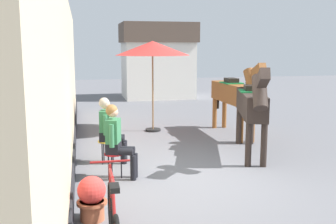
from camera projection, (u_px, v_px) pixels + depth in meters
The scene contains 10 objects.
ground_plane at pixel (168, 140), 10.52m from camera, with size 40.00×40.00×0.00m, color slate.
pub_facade_wall at pixel (64, 90), 8.28m from camera, with size 0.34×14.00×3.40m.
distant_cottage at pixel (157, 60), 18.97m from camera, with size 3.40×2.60×3.50m.
seated_visitor_near at pixel (117, 138), 7.36m from camera, with size 0.61×0.49×1.39m.
seated_visitor_far at pixel (109, 127), 8.35m from camera, with size 0.61×0.48×1.39m.
saddled_horse_near at pixel (252, 105), 8.86m from camera, with size 1.13×2.91×2.06m.
saddled_horse_far at pixel (234, 94), 10.89m from camera, with size 0.51×3.00×2.06m.
flower_planter_near at pixel (92, 197), 5.64m from camera, with size 0.43×0.43×0.64m.
leaning_bicycle at pixel (114, 223), 4.67m from camera, with size 0.50×1.76×1.02m.
cafe_parasol at pixel (153, 49), 11.28m from camera, with size 2.10×2.10×2.58m.
Camera 1 is at (-2.20, -7.02, 2.44)m, focal length 42.87 mm.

